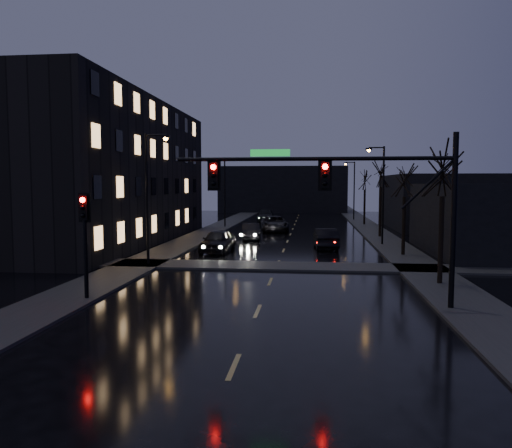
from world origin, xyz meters
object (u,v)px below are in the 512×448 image
(oncoming_car_a, at_px, (218,241))
(oncoming_car_d, at_px, (266,216))
(lead_car, at_px, (326,238))
(oncoming_car_c, at_px, (275,224))
(oncoming_car_b, at_px, (251,232))

(oncoming_car_a, height_order, oncoming_car_d, oncoming_car_a)
(oncoming_car_a, xyz_separation_m, oncoming_car_d, (0.71, 30.18, -0.05))
(lead_car, bearing_deg, oncoming_car_a, 17.02)
(oncoming_car_c, bearing_deg, lead_car, -77.36)
(oncoming_car_c, distance_m, lead_car, 14.19)
(oncoming_car_b, height_order, oncoming_car_c, oncoming_car_c)
(oncoming_car_b, relative_size, oncoming_car_c, 0.74)
(oncoming_car_a, xyz_separation_m, oncoming_car_c, (2.93, 16.33, -0.01))
(oncoming_car_d, distance_m, lead_car, 28.08)
(oncoming_car_a, relative_size, lead_car, 1.02)
(oncoming_car_b, bearing_deg, oncoming_car_a, -107.14)
(oncoming_car_b, xyz_separation_m, lead_car, (6.50, -5.47, 0.06))
(oncoming_car_a, relative_size, oncoming_car_d, 0.91)
(oncoming_car_a, xyz_separation_m, oncoming_car_b, (1.40, 8.50, -0.10))
(oncoming_car_a, relative_size, oncoming_car_b, 1.10)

